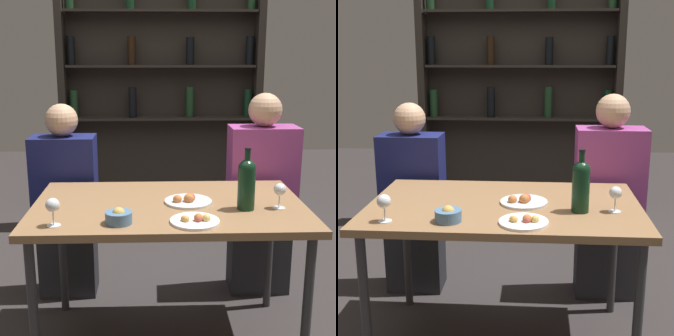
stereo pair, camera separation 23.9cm
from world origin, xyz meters
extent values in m
cube|color=olive|center=(0.00, 0.00, 0.76)|extent=(1.33, 0.81, 0.04)
cylinder|color=#2D2D30|center=(-0.61, -0.34, 0.37)|extent=(0.04, 0.04, 0.74)
cylinder|color=#2D2D30|center=(0.61, -0.34, 0.37)|extent=(0.04, 0.04, 0.74)
cylinder|color=#2D2D30|center=(-0.61, 0.34, 0.37)|extent=(0.04, 0.04, 0.74)
cylinder|color=#2D2D30|center=(0.61, 0.34, 0.37)|extent=(0.04, 0.04, 0.74)
cube|color=#28231E|center=(0.00, 1.90, 0.99)|extent=(1.65, 0.02, 1.98)
cube|color=#28231E|center=(-0.82, 1.80, 0.99)|extent=(0.06, 0.18, 1.98)
cube|color=#28231E|center=(0.82, 1.80, 0.99)|extent=(0.06, 0.18, 1.98)
cube|color=#28231E|center=(0.00, 1.80, 0.95)|extent=(1.57, 0.18, 0.02)
cylinder|color=#19381E|center=(-0.74, 1.79, 1.08)|extent=(0.07, 0.07, 0.23)
cylinder|color=black|center=(-0.24, 1.79, 1.09)|extent=(0.07, 0.07, 0.25)
cylinder|color=#19381E|center=(0.25, 1.81, 1.09)|extent=(0.07, 0.07, 0.26)
cylinder|color=black|center=(0.74, 1.81, 1.08)|extent=(0.07, 0.07, 0.23)
cube|color=#28231E|center=(0.00, 1.80, 1.39)|extent=(1.57, 0.18, 0.02)
cylinder|color=black|center=(-0.74, 1.79, 1.51)|extent=(0.07, 0.07, 0.23)
cylinder|color=black|center=(-0.24, 1.81, 1.51)|extent=(0.07, 0.07, 0.23)
cylinder|color=black|center=(0.24, 1.81, 1.51)|extent=(0.07, 0.07, 0.22)
cylinder|color=black|center=(0.74, 1.80, 1.51)|extent=(0.07, 0.07, 0.23)
cube|color=#28231E|center=(0.00, 1.80, 1.83)|extent=(1.57, 0.18, 0.02)
cylinder|color=black|center=(0.36, -0.10, 0.87)|extent=(0.08, 0.08, 0.20)
sphere|color=black|center=(0.36, -0.10, 0.97)|extent=(0.08, 0.08, 0.08)
cylinder|color=black|center=(0.36, -0.10, 1.02)|extent=(0.03, 0.03, 0.09)
cylinder|color=black|center=(0.36, -0.10, 1.06)|extent=(0.03, 0.03, 0.01)
cylinder|color=silver|center=(-0.51, -0.29, 0.78)|extent=(0.06, 0.06, 0.00)
cylinder|color=silver|center=(-0.51, -0.29, 0.81)|extent=(0.01, 0.01, 0.07)
sphere|color=silver|center=(-0.51, -0.29, 0.87)|extent=(0.06, 0.06, 0.06)
cylinder|color=silver|center=(0.52, -0.09, 0.78)|extent=(0.06, 0.06, 0.00)
cylinder|color=silver|center=(0.52, -0.09, 0.81)|extent=(0.01, 0.01, 0.07)
sphere|color=silver|center=(0.52, -0.09, 0.87)|extent=(0.06, 0.06, 0.06)
cylinder|color=white|center=(0.10, -0.27, 0.78)|extent=(0.22, 0.22, 0.01)
sphere|color=gold|center=(0.06, -0.29, 0.79)|extent=(0.03, 0.03, 0.03)
sphere|color=#C67038|center=(0.12, -0.28, 0.80)|extent=(0.04, 0.04, 0.04)
sphere|color=gold|center=(0.06, -0.28, 0.79)|extent=(0.03, 0.03, 0.03)
sphere|color=#B74C3D|center=(0.12, -0.29, 0.79)|extent=(0.03, 0.03, 0.03)
sphere|color=#E5BC66|center=(0.15, -0.28, 0.80)|extent=(0.04, 0.04, 0.04)
cylinder|color=silver|center=(0.10, 0.01, 0.78)|extent=(0.24, 0.24, 0.01)
sphere|color=#C67038|center=(0.10, -0.01, 0.80)|extent=(0.05, 0.05, 0.05)
sphere|color=#C67038|center=(0.09, -0.01, 0.80)|extent=(0.04, 0.04, 0.04)
sphere|color=#C67038|center=(0.04, -0.01, 0.80)|extent=(0.04, 0.04, 0.04)
sphere|color=gold|center=(0.09, 0.00, 0.79)|extent=(0.03, 0.03, 0.03)
sphere|color=#B74C3D|center=(0.11, 0.01, 0.80)|extent=(0.05, 0.05, 0.05)
cylinder|color=#4C7299|center=(-0.23, -0.27, 0.80)|extent=(0.12, 0.12, 0.05)
sphere|color=gold|center=(-0.23, -0.27, 0.82)|extent=(0.06, 0.06, 0.06)
cube|color=#26262B|center=(-0.61, 0.57, 0.23)|extent=(0.35, 0.22, 0.45)
cube|color=navy|center=(-0.61, 0.57, 0.73)|extent=(0.38, 0.22, 0.56)
sphere|color=tan|center=(-0.61, 0.57, 1.11)|extent=(0.19, 0.19, 0.19)
cube|color=#26262B|center=(0.60, 0.57, 0.23)|extent=(0.37, 0.22, 0.45)
cube|color=#9E3F8C|center=(0.60, 0.57, 0.76)|extent=(0.41, 0.22, 0.62)
sphere|color=tan|center=(0.60, 0.57, 1.17)|extent=(0.20, 0.20, 0.20)
camera|label=1|loc=(-0.08, -2.20, 1.50)|focal=50.00mm
camera|label=2|loc=(0.16, -2.19, 1.50)|focal=50.00mm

